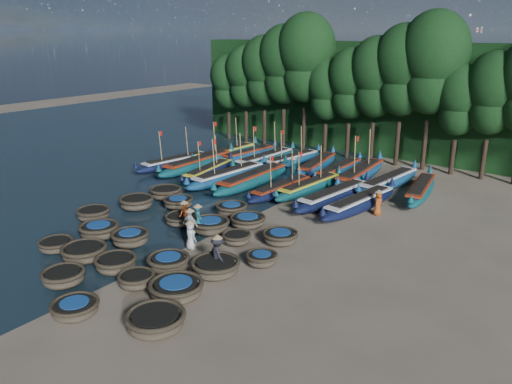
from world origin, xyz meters
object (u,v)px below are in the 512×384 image
Objects in this scene: long_boat_12 at (291,160)px; long_boat_15 at (360,174)px; coracle_15 at (136,202)px; fisherman_1 at (198,219)px; coracle_8 at (136,279)px; fisherman_4 at (190,224)px; coracle_17 at (210,225)px; coracle_24 at (280,237)px; long_boat_11 at (265,159)px; long_boat_13 at (317,165)px; long_boat_16 at (388,182)px; coracle_21 at (178,202)px; long_boat_5 at (282,189)px; long_boat_9 at (226,154)px; fisherman_0 at (190,234)px; coracle_18 at (237,238)px; long_boat_17 at (421,190)px; coracle_7 at (116,263)px; coracle_14 at (216,267)px; fisherman_2 at (185,214)px; coracle_4 at (156,321)px; long_boat_1 at (198,163)px; coracle_23 at (248,221)px; long_boat_7 at (334,196)px; coracle_3 at (75,308)px; coracle_11 at (99,230)px; long_boat_0 at (176,162)px; fisherman_6 at (378,202)px; coracle_19 at (262,258)px; coracle_9 at (176,289)px; long_boat_2 at (208,171)px; long_boat_8 at (360,203)px; coracle_12 at (130,238)px; coracle_20 at (166,193)px; coracle_10 at (93,214)px; long_boat_6 at (310,187)px; fisherman_5 at (293,168)px; long_boat_3 at (229,176)px; coracle_2 at (63,277)px; coracle_13 at (168,263)px; long_boat_4 at (253,179)px; coracle_5 at (56,245)px; long_boat_14 at (339,170)px; coracle_16 at (181,219)px.

long_boat_15 is at bearing 1.03° from long_boat_12.
fisherman_1 reaches higher than coracle_15.
fisherman_4 reaches higher than coracle_8.
coracle_24 is (4.04, 1.12, -0.06)m from coracle_17.
long_boat_11 is (-10.14, 12.67, 0.17)m from coracle_24.
long_boat_13 is 6.63m from long_boat_16.
coracle_21 is at bearing -79.14° from long_boat_11.
long_boat_5 is 10.94m from long_boat_9.
coracle_21 is 6.51m from fisherman_0.
coracle_18 is 14.73m from long_boat_17.
long_boat_16 is (5.33, 19.99, 0.13)m from coracle_7.
coracle_14 is at bearing 55.00° from coracle_8.
long_boat_12 is 4.29× the size of fisherman_2.
fisherman_4 is (-5.04, 7.18, 0.48)m from coracle_4.
long_boat_1 is at bearing -81.25° from long_boat_9.
long_boat_11 is at bearing -73.36° from fisherman_4.
long_boat_7 is (2.11, 6.61, 0.16)m from coracle_23.
coracle_21 is 10.22m from long_boat_7.
long_boat_7 is (1.86, 18.34, 0.19)m from coracle_3.
coracle_3 is 0.23× the size of long_boat_1.
long_boat_9 is at bearing 154.10° from long_boat_5.
coracle_11 is 0.33× the size of long_boat_0.
coracle_4 is 1.35× the size of fisherman_6.
coracle_9 is at bearing -103.06° from coracle_19.
coracle_3 is 1.06× the size of coracle_24.
long_boat_2 is 3.82× the size of fisherman_4.
long_boat_8 is at bearing 0.24° from long_boat_7.
coracle_9 is 8.31m from coracle_11.
coracle_12 is at bearing -74.82° from long_boat_11.
long_boat_12 reaches higher than coracle_23.
coracle_20 is at bearing 174.72° from coracle_23.
long_boat_6 is (7.86, 12.24, 0.10)m from coracle_10.
fisherman_5 is (-4.23, 12.24, 0.50)m from coracle_18.
long_boat_3 reaches higher than coracle_10.
coracle_13 reaches higher than coracle_2.
long_boat_8 is at bearing 6.55° from long_boat_3.
long_boat_0 reaches higher than long_boat_16.
coracle_9 is at bearing 117.07° from coracle_4.
coracle_2 is 17.04m from long_boat_4.
coracle_20 reaches higher than coracle_9.
long_boat_5 is (-1.67, 6.04, 0.09)m from coracle_23.
fisherman_0 reaches higher than coracle_5.
long_boat_1 is 2.28m from long_boat_2.
long_boat_4 is 6.71m from long_boat_13.
coracle_9 is 1.26× the size of coracle_23.
coracle_9 is 1.58× the size of fisherman_5.
long_boat_7 is (6.55, 0.19, -0.05)m from long_boat_4.
long_boat_1 is 7.99m from fisherman_5.
long_boat_14 is at bearing 134.59° from long_boat_8.
coracle_13 is 5.98m from coracle_16.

